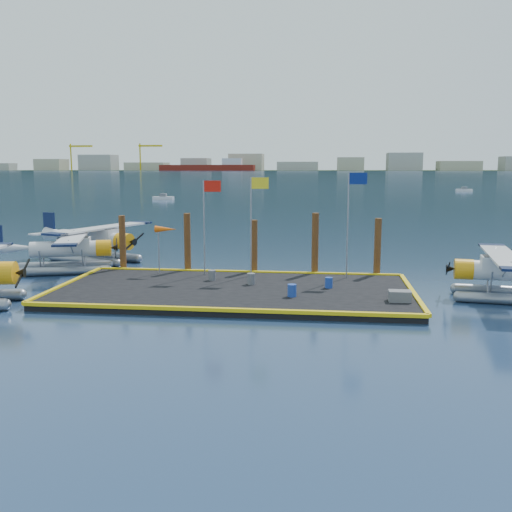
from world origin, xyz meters
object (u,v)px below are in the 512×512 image
at_px(drum_0, 212,275).
at_px(piling_3, 315,246).
at_px(flagpole_red, 207,212).
at_px(piling_4, 377,249).
at_px(drum_1, 292,290).
at_px(flagpole_blue, 351,209).
at_px(windsock, 166,230).
at_px(piling_2, 254,249).
at_px(seaplane_d, 509,274).
at_px(flagpole_yellow, 254,211).
at_px(drum_5, 251,279).
at_px(crate, 400,296).
at_px(seaplane_c, 98,242).
at_px(drum_4, 329,283).
at_px(seaplane_b, 69,251).
at_px(piling_0, 123,245).
at_px(piling_1, 187,245).

bearing_deg(drum_0, piling_3, 28.51).
xyz_separation_m(flagpole_red, piling_4, (10.79, 1.60, -2.40)).
distance_m(drum_1, flagpole_blue, 7.57).
relative_size(windsock, piling_3, 0.73).
distance_m(windsock, piling_2, 5.90).
xyz_separation_m(seaplane_d, flagpole_yellow, (-14.45, 3.30, 3.06)).
height_order(piling_3, piling_4, piling_3).
height_order(drum_5, crate, drum_5).
bearing_deg(seaplane_c, piling_3, 95.98).
height_order(flagpole_red, flagpole_blue, flagpole_blue).
bearing_deg(drum_4, piling_3, 100.67).
bearing_deg(flagpole_yellow, windsock, 180.00).
relative_size(seaplane_b, flagpole_red, 1.57).
bearing_deg(piling_0, flagpole_red, -14.46).
distance_m(seaplane_d, drum_0, 16.92).
bearing_deg(drum_5, seaplane_c, 145.98).
distance_m(piling_2, piling_3, 4.01).
bearing_deg(flagpole_yellow, drum_5, -86.84).
height_order(drum_4, drum_5, drum_5).
distance_m(flagpole_yellow, piling_0, 9.67).
bearing_deg(seaplane_b, flagpole_yellow, 64.81).
height_order(seaplane_b, drum_4, seaplane_b).
height_order(drum_0, piling_0, piling_0).
xyz_separation_m(flagpole_blue, piling_4, (1.80, 1.60, -2.69)).
distance_m(crate, flagpole_blue, 7.58).
height_order(drum_4, flagpole_red, flagpole_red).
bearing_deg(piling_2, drum_0, -122.99).
distance_m(seaplane_b, piling_2, 12.99).
relative_size(drum_5, flagpole_blue, 0.10).
relative_size(drum_4, piling_0, 0.15).
height_order(drum_1, piling_1, piling_1).
xyz_separation_m(seaplane_c, piling_2, (12.57, -4.45, 0.32)).
distance_m(seaplane_c, piling_3, 17.17).
bearing_deg(crate, seaplane_b, 160.01).
relative_size(seaplane_d, drum_0, 15.28).
relative_size(drum_4, flagpole_yellow, 0.10).
relative_size(drum_1, drum_4, 1.09).
bearing_deg(windsock, piling_4, 6.75).
bearing_deg(piling_3, piling_4, 0.00).
height_order(crate, flagpole_red, flagpole_red).
distance_m(drum_0, piling_4, 10.80).
distance_m(seaplane_b, seaplane_c, 4.27).
bearing_deg(piling_1, piling_2, 0.00).
xyz_separation_m(piling_1, piling_3, (8.50, 0.00, 0.05)).
relative_size(piling_0, piling_2, 1.05).
relative_size(seaplane_b, piling_4, 2.35).
bearing_deg(drum_5, windsock, 155.55).
xyz_separation_m(seaplane_b, flagpole_red, (10.19, -1.80, 2.93)).
height_order(seaplane_d, windsock, windsock).
bearing_deg(crate, drum_5, 157.71).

